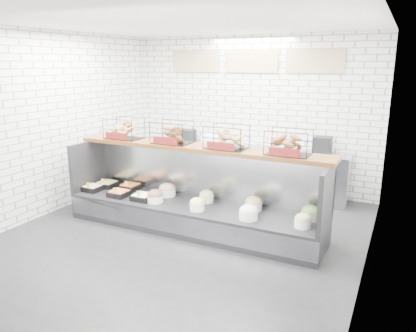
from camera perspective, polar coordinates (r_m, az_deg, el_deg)
The scene contains 5 objects.
ground at distance 6.07m, azimuth -3.60°, elevation -9.76°, with size 5.50×5.50×0.00m, color black.
room_shell at distance 6.09m, azimuth -1.05°, elevation 10.40°, with size 5.02×5.51×3.01m.
display_case at distance 6.22m, azimuth -2.02°, elevation -5.86°, with size 4.00×0.90×1.20m.
bagel_shelf at distance 6.10m, azimuth -1.40°, elevation 3.95°, with size 4.10×0.50×0.40m.
prep_counter at distance 8.00m, azimuth 4.98°, elevation -0.25°, with size 4.00×0.60×1.20m.
Camera 1 is at (2.78, -4.80, 2.47)m, focal length 35.00 mm.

